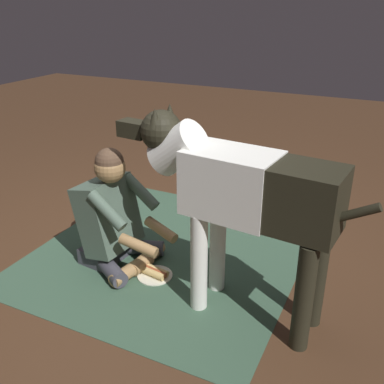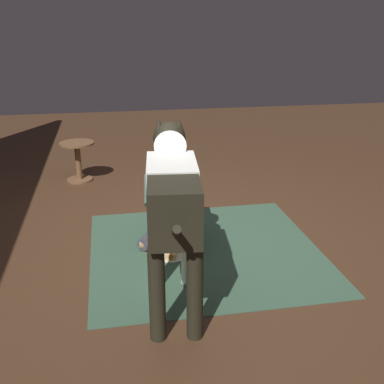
{
  "view_description": "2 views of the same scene",
  "coord_description": "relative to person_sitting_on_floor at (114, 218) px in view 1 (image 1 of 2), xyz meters",
  "views": [
    {
      "loc": [
        -1.67,
        2.43,
        1.76
      ],
      "look_at": [
        -0.54,
        0.07,
        0.59
      ],
      "focal_mm": 40.9,
      "sensor_mm": 36.0,
      "label": 1
    },
    {
      "loc": [
        -3.81,
        0.73,
        1.88
      ],
      "look_at": [
        -0.42,
        0.1,
        0.6
      ],
      "focal_mm": 43.43,
      "sensor_mm": 36.0,
      "label": 2
    }
  ],
  "objects": [
    {
      "name": "large_dog",
      "position": [
        -0.95,
        0.1,
        0.42
      ],
      "size": [
        1.55,
        0.41,
        1.2
      ],
      "color": "white",
      "rests_on": "ground"
    },
    {
      "name": "area_rug",
      "position": [
        -0.28,
        -0.27,
        -0.35
      ],
      "size": [
        1.89,
        1.96,
        0.01
      ],
      "primitive_type": "cube",
      "color": "#385541",
      "rests_on": "ground"
    },
    {
      "name": "hot_dog_on_plate",
      "position": [
        -0.34,
        0.04,
        -0.33
      ],
      "size": [
        0.24,
        0.24,
        0.06
      ],
      "color": "silver",
      "rests_on": "ground"
    },
    {
      "name": "ground_plane",
      "position": [
        0.01,
        -0.23,
        -0.36
      ],
      "size": [
        12.85,
        12.85,
        0.0
      ],
      "primitive_type": "plane",
      "color": "#472D1C"
    },
    {
      "name": "person_sitting_on_floor",
      "position": [
        0.0,
        0.0,
        0.0
      ],
      "size": [
        0.7,
        0.57,
        0.87
      ],
      "color": "#41404B",
      "rests_on": "ground"
    }
  ]
}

